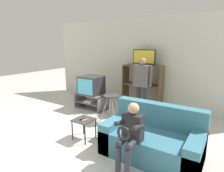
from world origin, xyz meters
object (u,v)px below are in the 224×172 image
television_flat (144,58)px  couch (153,139)px  person_standing_adult (142,81)px  tv_stand (91,101)px  remote_control_white (85,120)px  media_shelf (142,86)px  folding_stool (111,100)px  television_main (91,85)px  remote_control_black (84,119)px  snack_table (84,122)px  person_seated_child (131,131)px

television_flat → couch: television_flat is taller
television_flat → person_standing_adult: size_ratio=0.44×
tv_stand → remote_control_white: 1.91m
television_flat → remote_control_white: 2.63m
media_shelf → person_standing_adult: size_ratio=0.83×
folding_stool → television_main: bearing=152.6°
tv_stand → couch: size_ratio=0.57×
couch → person_standing_adult: bearing=119.9°
tv_stand → remote_control_black: 1.88m
couch → media_shelf: bearing=118.1°
remote_control_white → snack_table: bearing=168.5°
couch → remote_control_black: bearing=-170.0°
television_main → remote_control_white: bearing=-54.6°
media_shelf → snack_table: (-0.14, -2.42, -0.29)m
television_flat → remote_control_white: size_ratio=4.62×
person_standing_adult → media_shelf: bearing=112.1°
tv_stand → remote_control_black: bearing=-55.4°
couch → person_seated_child: 0.61m
remote_control_white → couch: (1.26, 0.24, -0.14)m
tv_stand → television_main: (0.00, 0.00, 0.48)m
media_shelf → remote_control_white: (-0.08, -2.44, -0.22)m
television_main → person_standing_adult: person_standing_adult is taller
remote_control_black → person_standing_adult: person_standing_adult is taller
television_flat → folding_stool: size_ratio=0.99×
folding_stool → television_flat: bearing=82.8°
folding_stool → couch: size_ratio=0.43×
folding_stool → remote_control_white: folding_stool is taller
remote_control_white → couch: couch is taller
tv_stand → folding_stool: bearing=-27.2°
snack_table → person_seated_child: 1.22m
television_main → couch: 2.73m
media_shelf → snack_table: media_shelf is taller
tv_stand → remote_control_black: remote_control_black is taller
person_standing_adult → couch: bearing=-60.1°
tv_stand → media_shelf: media_shelf is taller
media_shelf → remote_control_white: media_shelf is taller
television_main → media_shelf: bearing=37.0°
television_flat → couch: bearing=-62.2°
television_main → television_flat: television_flat is taller
person_seated_child → person_standing_adult: bearing=110.2°
tv_stand → couch: couch is taller
television_main → remote_control_white: size_ratio=4.27×
remote_control_white → person_seated_child: size_ratio=0.14×
television_main → media_shelf: 1.49m
couch → television_flat: bearing=117.8°
television_main → person_standing_adult: size_ratio=0.41×
media_shelf → remote_control_black: media_shelf is taller
tv_stand → person_seated_child: 2.88m
media_shelf → person_seated_child: media_shelf is taller
folding_stool → couch: 1.55m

